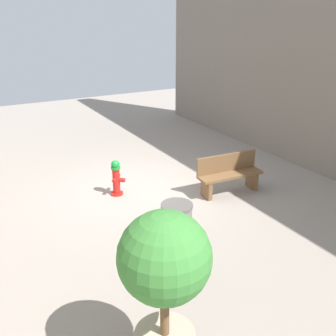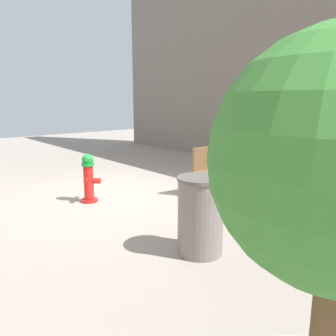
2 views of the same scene
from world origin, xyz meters
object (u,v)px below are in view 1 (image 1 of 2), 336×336
object	(u,v)px
bench_near	(229,173)
planter_tree	(165,278)
fire_hydrant	(116,178)
trash_bin	(177,228)

from	to	relation	value
bench_near	planter_tree	xyz separation A→B (m)	(3.86, 3.73, 0.86)
fire_hydrant	trash_bin	xyz separation A→B (m)	(-0.04, 2.79, 0.04)
fire_hydrant	trash_bin	distance (m)	2.79
fire_hydrant	trash_bin	size ratio (longest dim) A/B	0.93
fire_hydrant	planter_tree	size ratio (longest dim) A/B	0.41
bench_near	trash_bin	xyz separation A→B (m)	(2.42, 1.58, -0.01)
bench_near	fire_hydrant	bearing A→B (deg)	-26.21
fire_hydrant	bench_near	size ratio (longest dim) A/B	0.53
planter_tree	bench_near	bearing A→B (deg)	-135.97
fire_hydrant	bench_near	world-z (taller)	bench_near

